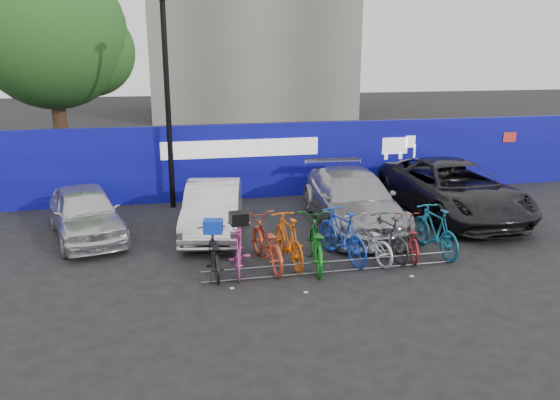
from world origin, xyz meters
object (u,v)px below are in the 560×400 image
object	(u,v)px
car_0	(86,212)
bike_0	(214,253)
bike_8	(409,237)
car_2	(353,199)
bike_7	(387,236)
bike_6	(367,239)
bike_9	(435,230)
lamppost	(168,99)
bike_4	(316,242)
bike_1	(239,248)
bike_2	(266,242)
bike_3	(288,240)
bike_5	(342,235)
car_3	(452,189)
car_1	(213,208)
bike_rack	(333,266)
tree	(58,38)

from	to	relation	value
car_0	bike_0	world-z (taller)	car_0
car_0	bike_8	size ratio (longest dim) A/B	2.24
car_2	bike_7	size ratio (longest dim) A/B	2.93
car_0	bike_6	world-z (taller)	car_0
bike_9	car_0	bearing A→B (deg)	-24.66
lamppost	bike_8	size ratio (longest dim) A/B	3.53
lamppost	bike_0	xyz separation A→B (m)	(0.73, -5.43, -2.82)
bike_4	bike_9	xyz separation A→B (m)	(2.93, 0.14, 0.02)
lamppost	bike_1	world-z (taller)	lamppost
bike_2	lamppost	bearing A→B (deg)	-77.09
bike_3	bike_4	xyz separation A→B (m)	(0.57, -0.23, -0.02)
bike_5	car_2	bearing A→B (deg)	-128.30
car_3	bike_9	bearing A→B (deg)	-125.33
car_3	bike_9	distance (m)	3.42
bike_1	bike_8	distance (m)	3.99
car_3	bike_5	bearing A→B (deg)	-147.22
car_0	bike_9	world-z (taller)	car_0
car_1	bike_7	xyz separation A→B (m)	(3.72, -2.69, -0.14)
car_2	bike_0	distance (m)	4.75
bike_0	bike_3	xyz separation A→B (m)	(1.67, 0.19, 0.11)
bike_1	bike_2	xyz separation A→B (m)	(0.63, 0.21, 0.02)
bike_4	bike_7	xyz separation A→B (m)	(1.73, 0.11, -0.03)
bike_rack	bike_2	bearing A→B (deg)	149.70
tree	bike_7	size ratio (longest dim) A/B	4.54
bike_7	bike_9	xyz separation A→B (m)	(1.20, 0.03, 0.06)
bike_5	bike_6	distance (m)	0.59
bike_rack	bike_9	bearing A→B (deg)	13.77
car_0	bike_1	xyz separation A→B (m)	(3.49, -3.05, -0.13)
bike_6	bike_3	bearing A→B (deg)	-18.81
bike_0	bike_8	world-z (taller)	bike_0
car_3	bike_2	bearing A→B (deg)	-155.72
car_0	bike_9	bearing A→B (deg)	-34.95
bike_6	bike_9	bearing A→B (deg)	166.29
bike_rack	car_2	distance (m)	3.52
bike_3	car_3	bearing A→B (deg)	-159.95
car_1	bike_0	xyz separation A→B (m)	(-0.25, -2.75, -0.20)
car_3	bike_4	xyz separation A→B (m)	(-4.90, -2.92, -0.23)
bike_5	bike_8	xyz separation A→B (m)	(1.62, -0.06, -0.15)
car_2	bike_0	size ratio (longest dim) A/B	2.91
bike_5	bike_6	size ratio (longest dim) A/B	1.09
bike_rack	car_3	bearing A→B (deg)	36.36
lamppost	bike_6	size ratio (longest dim) A/B	3.34
car_0	bike_5	xyz separation A→B (m)	(5.86, -2.88, -0.06)
bike_rack	bike_8	bearing A→B (deg)	17.81
bike_6	tree	bearing A→B (deg)	-66.95
car_2	car_0	bearing A→B (deg)	179.60
bike_3	bike_5	world-z (taller)	bike_5
lamppost	bike_5	distance (m)	6.94
car_3	bike_0	size ratio (longest dim) A/B	3.25
bike_3	bike_9	xyz separation A→B (m)	(3.50, -0.10, 0.01)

